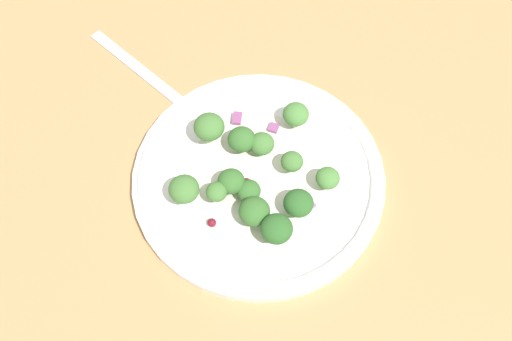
{
  "coord_description": "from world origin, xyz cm",
  "views": [
    {
      "loc": [
        -18.05,
        19.61,
        53.92
      ],
      "look_at": [
        2.38,
        0.35,
        2.7
      ],
      "focal_mm": 43.5,
      "sensor_mm": 36.0,
      "label": 1
    }
  ],
  "objects_px": {
    "broccoli_floret_0": "(277,229)",
    "broccoli_floret_2": "(295,207)",
    "plate": "(256,180)",
    "fork": "(160,84)",
    "broccoli_floret_1": "(242,140)"
  },
  "relations": [
    {
      "from": "plate",
      "to": "broccoli_floret_1",
      "type": "xyz_separation_m",
      "value": [
        0.03,
        -0.01,
        0.02
      ]
    },
    {
      "from": "broccoli_floret_2",
      "to": "fork",
      "type": "relative_size",
      "value": 0.15
    },
    {
      "from": "plate",
      "to": "broccoli_floret_0",
      "type": "xyz_separation_m",
      "value": [
        -0.06,
        0.03,
        0.03
      ]
    },
    {
      "from": "broccoli_floret_0",
      "to": "fork",
      "type": "bearing_deg",
      "value": -9.64
    },
    {
      "from": "broccoli_floret_1",
      "to": "broccoli_floret_2",
      "type": "relative_size",
      "value": 0.98
    },
    {
      "from": "plate",
      "to": "broccoli_floret_2",
      "type": "height_order",
      "value": "broccoli_floret_2"
    },
    {
      "from": "broccoli_floret_0",
      "to": "broccoli_floret_2",
      "type": "bearing_deg",
      "value": -78.63
    },
    {
      "from": "broccoli_floret_0",
      "to": "broccoli_floret_2",
      "type": "distance_m",
      "value": 0.03
    },
    {
      "from": "broccoli_floret_1",
      "to": "broccoli_floret_2",
      "type": "height_order",
      "value": "same"
    },
    {
      "from": "broccoli_floret_0",
      "to": "fork",
      "type": "xyz_separation_m",
      "value": [
        0.22,
        -0.04,
        -0.03
      ]
    },
    {
      "from": "broccoli_floret_0",
      "to": "plate",
      "type": "bearing_deg",
      "value": -27.23
    },
    {
      "from": "plate",
      "to": "fork",
      "type": "xyz_separation_m",
      "value": [
        0.16,
        -0.01,
        -0.01
      ]
    },
    {
      "from": "plate",
      "to": "broccoli_floret_0",
      "type": "distance_m",
      "value": 0.07
    },
    {
      "from": "broccoli_floret_1",
      "to": "broccoli_floret_2",
      "type": "xyz_separation_m",
      "value": [
        -0.09,
        0.01,
        -0.0
      ]
    },
    {
      "from": "broccoli_floret_0",
      "to": "broccoli_floret_2",
      "type": "xyz_separation_m",
      "value": [
        0.01,
        -0.03,
        -0.0
      ]
    }
  ]
}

